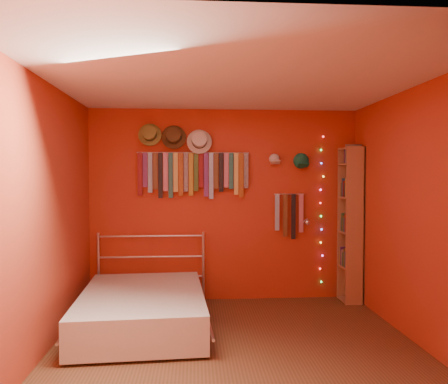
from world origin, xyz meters
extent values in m
plane|color=#4E331A|center=(0.00, 0.00, 0.00)|extent=(3.50, 3.50, 0.00)
cube|color=#A2391A|center=(0.00, 1.75, 1.25)|extent=(3.50, 0.02, 2.50)
cube|color=#A2391A|center=(1.75, 0.00, 1.25)|extent=(0.02, 3.50, 2.50)
cube|color=#A2391A|center=(-1.75, 0.00, 1.25)|extent=(0.02, 3.50, 2.50)
cube|color=white|center=(0.00, 0.00, 2.50)|extent=(3.50, 3.50, 0.02)
cylinder|color=silver|center=(-0.41, 1.70, 1.93)|extent=(1.45, 0.01, 0.01)
cube|color=#610E15|center=(-1.09, 1.69, 1.65)|extent=(0.06, 0.01, 0.55)
cube|color=#4D175D|center=(-1.03, 1.68, 1.71)|extent=(0.06, 0.01, 0.44)
cube|color=#6C9CC1|center=(-0.96, 1.68, 1.67)|extent=(0.06, 0.01, 0.51)
cube|color=#53331B|center=(-0.90, 1.69, 1.69)|extent=(0.06, 0.01, 0.47)
cube|color=black|center=(-0.83, 1.68, 1.64)|extent=(0.06, 0.01, 0.59)
cube|color=#A8547E|center=(-0.77, 1.68, 1.68)|extent=(0.06, 0.01, 0.49)
cube|color=#175351|center=(-0.70, 1.69, 1.64)|extent=(0.06, 0.01, 0.58)
cube|color=tan|center=(-0.64, 1.68, 1.68)|extent=(0.06, 0.01, 0.50)
cube|color=brown|center=(-0.57, 1.68, 1.65)|extent=(0.06, 0.01, 0.56)
cube|color=#151354|center=(-0.50, 1.69, 1.68)|extent=(0.06, 0.01, 0.50)
cube|color=olive|center=(-0.44, 1.68, 1.65)|extent=(0.06, 0.01, 0.56)
cube|color=#284F1F|center=(-0.37, 1.68, 1.68)|extent=(0.06, 0.01, 0.50)
cube|color=maroon|center=(-0.31, 1.69, 1.71)|extent=(0.06, 0.01, 0.45)
cube|color=#491B6F|center=(-0.24, 1.68, 1.65)|extent=(0.06, 0.01, 0.57)
cube|color=#7AA3DA|center=(-0.18, 1.68, 1.63)|extent=(0.06, 0.01, 0.60)
cube|color=#4F371A|center=(-0.11, 1.69, 1.70)|extent=(0.06, 0.01, 0.47)
cube|color=black|center=(-0.05, 1.68, 1.68)|extent=(0.06, 0.01, 0.51)
cube|color=#A3516F|center=(0.02, 1.68, 1.71)|extent=(0.06, 0.01, 0.45)
cube|color=#18564D|center=(0.08, 1.69, 1.70)|extent=(0.06, 0.01, 0.47)
cube|color=tan|center=(0.15, 1.68, 1.66)|extent=(0.06, 0.01, 0.54)
cube|color=brown|center=(0.21, 1.68, 1.64)|extent=(0.06, 0.01, 0.58)
cube|color=navy|center=(0.28, 1.69, 1.70)|extent=(0.06, 0.01, 0.46)
cylinder|color=silver|center=(0.85, 1.70, 1.39)|extent=(0.40, 0.01, 0.01)
cube|color=#709FC7|center=(0.69, 1.69, 1.15)|extent=(0.06, 0.01, 0.48)
cube|color=#50331A|center=(0.80, 1.68, 1.11)|extent=(0.06, 0.01, 0.56)
cube|color=black|center=(0.90, 1.68, 1.10)|extent=(0.06, 0.01, 0.59)
cube|color=#AF576F|center=(1.01, 1.69, 1.14)|extent=(0.06, 0.01, 0.51)
cylinder|color=olive|center=(-0.96, 1.69, 2.16)|extent=(0.30, 0.07, 0.29)
cylinder|color=olive|center=(-0.96, 1.64, 2.17)|extent=(0.17, 0.15, 0.19)
cylinder|color=#332314|center=(-0.96, 1.66, 2.16)|extent=(0.18, 0.06, 0.18)
cylinder|color=#453118|center=(-0.66, 1.69, 2.13)|extent=(0.31, 0.08, 0.31)
cylinder|color=#453118|center=(-0.66, 1.64, 2.14)|extent=(0.18, 0.15, 0.20)
cylinder|color=black|center=(-0.66, 1.66, 2.13)|extent=(0.19, 0.06, 0.19)
cylinder|color=beige|center=(-0.33, 1.69, 2.07)|extent=(0.32, 0.08, 0.32)
cylinder|color=beige|center=(-0.33, 1.63, 2.09)|extent=(0.19, 0.16, 0.21)
cylinder|color=black|center=(-0.33, 1.66, 2.08)|extent=(0.20, 0.06, 0.20)
ellipsoid|color=silver|center=(0.65, 1.70, 1.85)|extent=(0.16, 0.12, 0.16)
cube|color=silver|center=(0.65, 1.60, 1.81)|extent=(0.11, 0.08, 0.05)
ellipsoid|color=#166546|center=(1.01, 1.70, 1.83)|extent=(0.19, 0.15, 0.19)
cube|color=#166546|center=(1.01, 1.58, 1.77)|extent=(0.14, 0.10, 0.06)
sphere|color=#FF3333|center=(1.30, 1.71, 2.15)|extent=(0.02, 0.02, 0.02)
sphere|color=#33FF4C|center=(1.27, 1.71, 1.97)|extent=(0.02, 0.02, 0.02)
sphere|color=#4C66FF|center=(1.28, 1.71, 1.80)|extent=(0.02, 0.02, 0.02)
sphere|color=yellow|center=(1.31, 1.71, 1.62)|extent=(0.02, 0.02, 0.02)
sphere|color=#FF4CCC|center=(1.27, 1.71, 1.45)|extent=(0.02, 0.02, 0.02)
sphere|color=#FF3333|center=(1.27, 1.71, 1.27)|extent=(0.02, 0.02, 0.02)
sphere|color=#33FF4C|center=(1.28, 1.71, 1.10)|extent=(0.02, 0.02, 0.02)
sphere|color=#4C66FF|center=(1.29, 1.71, 0.92)|extent=(0.02, 0.02, 0.02)
sphere|color=yellow|center=(1.28, 1.71, 0.75)|extent=(0.02, 0.02, 0.02)
sphere|color=#FF4CCC|center=(1.31, 1.71, 0.57)|extent=(0.02, 0.02, 0.02)
sphere|color=#FF3333|center=(1.27, 1.71, 0.39)|extent=(0.02, 0.02, 0.02)
sphere|color=#33FF4C|center=(1.29, 1.71, 0.22)|extent=(0.02, 0.02, 0.02)
cylinder|color=silver|center=(1.04, 1.73, 1.02)|extent=(0.04, 0.03, 0.04)
cylinder|color=silver|center=(1.04, 1.61, 1.05)|extent=(0.01, 0.25, 0.08)
sphere|color=white|center=(1.04, 1.48, 1.04)|extent=(0.07, 0.07, 0.07)
cube|color=#9E6B47|center=(1.62, 1.37, 1.00)|extent=(0.24, 0.02, 2.00)
cube|color=#9E6B47|center=(1.62, 1.69, 1.00)|extent=(0.24, 0.02, 2.00)
cube|color=#9E6B47|center=(1.74, 1.53, 1.00)|extent=(0.02, 0.34, 2.00)
cube|color=#9E6B47|center=(1.62, 1.53, 0.02)|extent=(0.24, 0.32, 0.02)
cube|color=#9E6B47|center=(1.62, 1.53, 0.45)|extent=(0.24, 0.32, 0.02)
cube|color=#9E6B47|center=(1.62, 1.53, 0.90)|extent=(0.24, 0.32, 0.02)
cube|color=#9E6B47|center=(1.62, 1.53, 1.35)|extent=(0.24, 0.32, 0.02)
cube|color=#9E6B47|center=(1.62, 1.53, 1.78)|extent=(0.24, 0.32, 0.02)
cube|color=#9E6B47|center=(1.62, 1.53, 1.98)|extent=(0.24, 0.32, 0.02)
cylinder|color=silver|center=(-1.62, 1.65, 0.45)|extent=(0.03, 0.03, 0.91)
cylinder|color=silver|center=(-0.28, 1.65, 0.45)|extent=(0.03, 0.03, 0.91)
cylinder|color=silver|center=(-0.95, 1.65, 0.33)|extent=(1.34, 0.02, 0.02)
cylinder|color=silver|center=(-0.95, 1.65, 0.59)|extent=(1.34, 0.02, 0.02)
cylinder|color=silver|center=(-0.95, 1.65, 0.86)|extent=(1.34, 0.02, 0.02)
cube|color=beige|center=(-0.95, 0.69, 0.21)|extent=(1.38, 1.88, 0.36)
cylinder|color=silver|center=(-1.62, 0.69, 0.19)|extent=(0.13, 1.81, 0.03)
cylinder|color=silver|center=(-0.28, 0.69, 0.19)|extent=(0.13, 1.81, 0.03)
camera|label=1|loc=(-0.39, -3.96, 1.62)|focal=35.00mm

